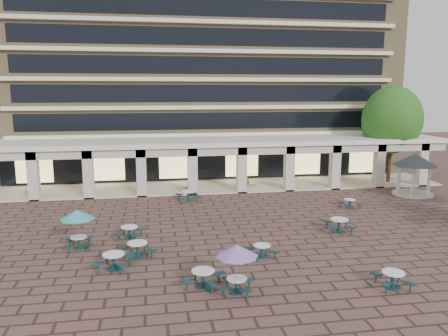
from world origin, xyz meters
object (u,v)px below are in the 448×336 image
(picnic_table_1, at_px, (114,260))
(planter_right, at_px, (247,185))
(gazebo, at_px, (415,164))
(planter_left, at_px, (191,186))
(picnic_table_2, at_px, (262,250))

(picnic_table_1, xyz_separation_m, planter_right, (10.11, 15.64, 0.07))
(gazebo, bearing_deg, planter_right, 164.58)
(gazebo, relative_size, planter_left, 2.46)
(picnic_table_2, distance_m, planter_right, 15.48)
(picnic_table_2, bearing_deg, planter_right, 71.18)
(picnic_table_1, xyz_separation_m, picnic_table_2, (7.57, 0.37, -0.08))
(gazebo, bearing_deg, picnic_table_2, -144.17)
(planter_right, bearing_deg, picnic_table_2, -99.47)
(picnic_table_1, bearing_deg, planter_left, 86.52)
(gazebo, xyz_separation_m, planter_right, (-13.46, 3.71, -2.03))
(picnic_table_2, bearing_deg, picnic_table_1, 173.43)
(picnic_table_1, relative_size, gazebo, 0.57)
(picnic_table_2, relative_size, gazebo, 0.45)
(planter_left, bearing_deg, gazebo, -11.42)
(picnic_table_1, relative_size, planter_right, 1.41)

